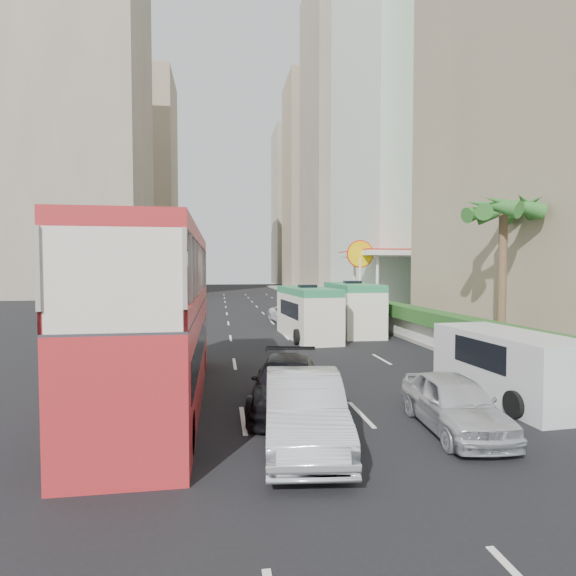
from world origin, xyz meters
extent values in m
plane|color=black|center=(0.00, 0.00, 0.00)|extent=(200.00, 200.00, 0.00)
cube|color=red|center=(-6.00, 0.00, 2.53)|extent=(2.50, 11.00, 5.06)
imported|color=silver|center=(-2.32, -3.80, 0.00)|extent=(2.20, 4.98, 1.59)
imported|color=silver|center=(1.48, -3.50, 0.00)|extent=(1.93, 4.14, 1.37)
imported|color=black|center=(-2.29, -1.12, 0.00)|extent=(2.85, 5.12, 1.40)
imported|color=silver|center=(0.72, 18.94, 0.00)|extent=(2.50, 4.69, 1.25)
cube|color=silver|center=(0.75, 11.47, 1.45)|extent=(2.68, 6.67, 2.89)
cube|color=silver|center=(3.96, 13.31, 1.52)|extent=(2.58, 6.96, 3.05)
cube|color=silver|center=(4.48, -1.27, 1.02)|extent=(2.32, 5.21, 2.04)
cube|color=silver|center=(4.37, 21.31, 0.98)|extent=(2.11, 4.94, 1.95)
cube|color=#99968C|center=(9.00, 25.00, 0.09)|extent=(6.00, 120.00, 0.18)
cube|color=silver|center=(6.20, 14.00, 0.68)|extent=(0.30, 44.00, 1.00)
cube|color=#2D6626|center=(6.20, 14.00, 1.53)|extent=(1.10, 44.00, 0.70)
cylinder|color=brown|center=(7.80, 4.00, 3.38)|extent=(0.36, 0.36, 6.40)
cube|color=silver|center=(10.00, 23.00, 2.75)|extent=(6.50, 8.00, 5.50)
cube|color=white|center=(18.00, 34.00, 29.00)|extent=(16.00, 18.00, 58.00)
cube|color=tan|center=(18.00, 58.00, 25.00)|extent=(16.00, 16.00, 50.00)
cube|color=tan|center=(17.00, 82.00, 22.00)|extent=(14.00, 14.00, 44.00)
cube|color=tan|center=(17.00, 104.00, 20.00)|extent=(14.00, 14.00, 40.00)
cube|color=tan|center=(-24.00, 55.00, 26.00)|extent=(18.00, 18.00, 52.00)
cube|color=tan|center=(-22.00, 90.00, 23.00)|extent=(16.00, 16.00, 46.00)
camera|label=1|loc=(-4.18, -13.63, 3.98)|focal=28.00mm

